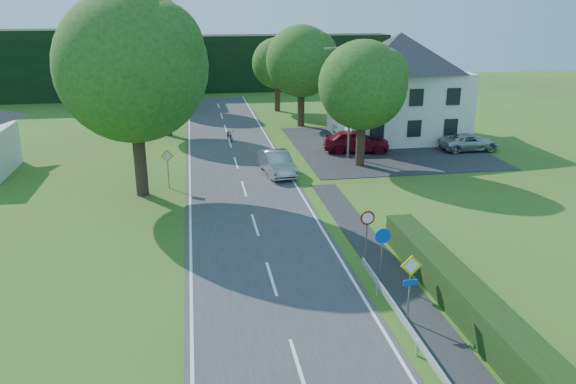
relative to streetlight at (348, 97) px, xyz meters
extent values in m
cube|color=#363638|center=(-8.06, -10.00, -4.44)|extent=(7.00, 80.00, 0.04)
cube|color=black|center=(3.94, 3.00, -4.44)|extent=(14.00, 16.00, 0.04)
cube|color=white|center=(-11.31, -10.00, -4.42)|extent=(0.12, 80.00, 0.01)
cube|color=white|center=(-4.81, -10.00, -4.42)|extent=(0.12, 80.00, 0.01)
cube|color=black|center=(-0.06, 36.00, -0.96)|extent=(30.00, 5.00, 7.00)
cube|color=silver|center=(5.94, 6.00, -1.66)|extent=(10.00, 8.00, 5.60)
pyramid|color=#222327|center=(5.94, 6.00, 2.64)|extent=(10.60, 8.40, 3.00)
cylinder|color=gray|center=(0.14, 0.00, -0.46)|extent=(0.16, 0.16, 8.00)
cylinder|color=gray|center=(-0.66, 0.00, 3.44)|extent=(1.70, 0.10, 0.10)
cube|color=gray|center=(-1.56, 0.00, 3.39)|extent=(0.50, 0.18, 0.12)
cylinder|color=gray|center=(-3.76, -22.00, -3.26)|extent=(0.07, 0.07, 2.40)
cube|color=yellow|center=(-3.76, -22.03, -2.26)|extent=(0.78, 0.04, 0.78)
cube|color=white|center=(-3.76, -22.03, -2.26)|extent=(0.57, 0.05, 0.57)
cube|color=blue|center=(-3.76, -22.03, -2.91)|extent=(0.50, 0.04, 0.22)
cylinder|color=gray|center=(-3.76, -19.00, -3.36)|extent=(0.07, 0.07, 2.20)
cylinder|color=blue|center=(-3.76, -19.03, -2.41)|extent=(0.64, 0.04, 0.64)
cylinder|color=gray|center=(-3.76, -17.00, -3.36)|extent=(0.07, 0.07, 2.20)
cylinder|color=red|center=(-3.76, -17.03, -2.41)|extent=(0.64, 0.04, 0.64)
cylinder|color=white|center=(-3.76, -17.05, -2.41)|extent=(0.48, 0.04, 0.48)
cylinder|color=gray|center=(-12.56, -5.00, -3.36)|extent=(0.07, 0.07, 2.20)
cube|color=yellow|center=(-12.56, -5.03, -2.41)|extent=(0.78, 0.04, 0.78)
cube|color=white|center=(-12.56, -5.03, -2.41)|extent=(0.57, 0.05, 0.57)
imported|color=#9F9EA2|center=(-5.60, -3.21, -3.67)|extent=(2.12, 4.73, 1.51)
imported|color=black|center=(-8.01, 6.93, -3.97)|extent=(0.88, 1.80, 0.90)
imported|color=maroon|center=(1.22, 1.61, -3.58)|extent=(5.25, 2.85, 1.69)
imported|color=#B9B9BE|center=(2.95, 7.00, -3.73)|extent=(4.30, 1.76, 1.39)
imported|color=#B2B3BA|center=(9.93, 0.64, -3.80)|extent=(4.56, 2.17, 1.26)
imported|color=#AF0E14|center=(4.78, 5.00, -3.45)|extent=(2.48, 2.51, 1.95)
camera|label=1|loc=(-10.86, -38.48, 6.21)|focal=35.00mm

